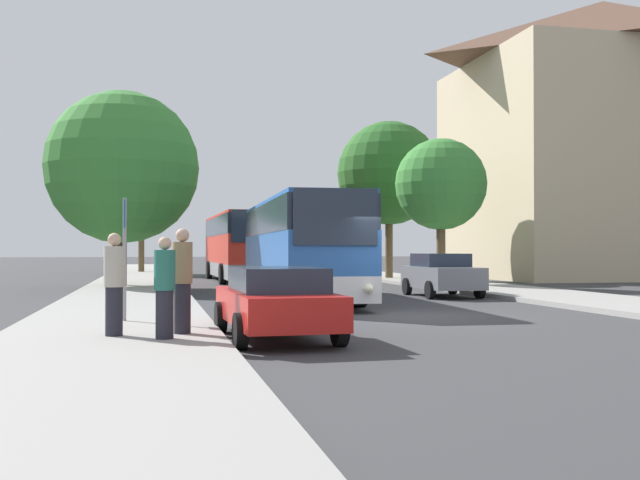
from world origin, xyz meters
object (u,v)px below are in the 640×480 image
object	(u,v)px
tree_left_far	(142,178)
parked_car_right_near	(442,274)
parked_car_left_curb	(276,301)
parked_car_right_far	(315,264)
pedestrian_waiting_near	(114,284)
pedestrian_waiting_far	(165,287)
bus_stop_sign	(125,244)
bus_front	(298,247)
tree_right_mid	(389,173)
tree_left_near	(122,167)
bus_middle	(240,246)
tree_right_near	(441,185)
pedestrian_walking_back	(182,280)

from	to	relation	value
tree_left_far	parked_car_right_near	bearing A→B (deg)	-68.78
parked_car_left_curb	parked_car_right_far	world-z (taller)	parked_car_right_far
pedestrian_waiting_near	pedestrian_waiting_far	world-z (taller)	pedestrian_waiting_near
parked_car_left_curb	bus_stop_sign	bearing A→B (deg)	134.03
bus_front	pedestrian_waiting_far	world-z (taller)	bus_front
parked_car_right_near	tree_right_mid	bearing A→B (deg)	-98.93
parked_car_right_far	tree_left_far	size ratio (longest dim) A/B	0.41
parked_car_right_near	tree_left_far	size ratio (longest dim) A/B	0.41
bus_front	tree_right_mid	bearing A→B (deg)	62.97
pedestrian_waiting_far	tree_left_near	xyz separation A→B (m)	(-1.47, 19.80, 4.12)
bus_middle	parked_car_left_curb	xyz separation A→B (m)	(-2.23, -25.34, -1.13)
parked_car_right_far	parked_car_left_curb	bearing A→B (deg)	77.04
pedestrian_waiting_far	tree_right_mid	bearing A→B (deg)	-150.37
bus_front	bus_middle	bearing A→B (deg)	92.84
parked_car_right_far	tree_right_near	distance (m)	16.50
bus_middle	bus_front	bearing A→B (deg)	-89.80
tree_right_mid	parked_car_right_far	bearing A→B (deg)	103.13
parked_car_right_far	tree_left_near	size ratio (longest dim) A/B	0.49
parked_car_right_near	tree_right_mid	world-z (taller)	tree_right_mid
parked_car_left_curb	pedestrian_walking_back	distance (m)	1.75
pedestrian_waiting_far	parked_car_right_far	bearing A→B (deg)	-140.97
parked_car_right_near	bus_stop_sign	xyz separation A→B (m)	(-10.53, -8.37, 0.98)
parked_car_left_curb	tree_left_far	size ratio (longest dim) A/B	0.44
tree_left_far	pedestrian_walking_back	bearing A→B (deg)	-88.10
parked_car_right_near	pedestrian_waiting_far	bearing A→B (deg)	51.74
parked_car_right_near	tree_left_near	world-z (taller)	tree_left_near
pedestrian_waiting_near	tree_right_near	bearing A→B (deg)	149.75
bus_front	parked_car_right_far	distance (m)	23.61
parked_car_right_near	pedestrian_waiting_near	size ratio (longest dim) A/B	2.23
bus_middle	tree_left_near	distance (m)	9.11
bus_middle	tree_right_mid	bearing A→B (deg)	-6.64
pedestrian_walking_back	tree_left_near	xyz separation A→B (m)	(-1.79, 19.07, 4.03)
pedestrian_waiting_far	tree_right_near	distance (m)	22.50
tree_right_near	bus_stop_sign	bearing A→B (deg)	-131.28
parked_car_left_curb	tree_right_mid	world-z (taller)	tree_right_mid
tree_left_far	tree_right_mid	bearing A→B (deg)	-47.11
bus_stop_sign	tree_left_far	xyz separation A→B (m)	(-0.17, 35.92, 4.79)
pedestrian_waiting_near	tree_right_mid	size ratio (longest dim) A/B	0.22
bus_stop_sign	pedestrian_waiting_far	distance (m)	3.62
pedestrian_walking_back	tree_left_far	world-z (taller)	tree_left_far
pedestrian_waiting_near	pedestrian_walking_back	xyz separation A→B (m)	(1.18, 0.09, 0.05)
tree_left_far	tree_right_near	size ratio (longest dim) A/B	1.51
parked_car_right_near	tree_left_far	xyz separation A→B (m)	(-10.70, 27.55, 5.77)
pedestrian_walking_back	tree_right_near	world-z (taller)	tree_right_near
bus_front	tree_left_near	distance (m)	10.86
parked_car_left_curb	pedestrian_waiting_far	bearing A→B (deg)	-162.09
bus_front	pedestrian_walking_back	world-z (taller)	bus_front
parked_car_right_near	tree_left_near	distance (m)	14.43
bus_front	tree_left_near	world-z (taller)	tree_left_near
parked_car_right_near	pedestrian_walking_back	bearing A→B (deg)	50.89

